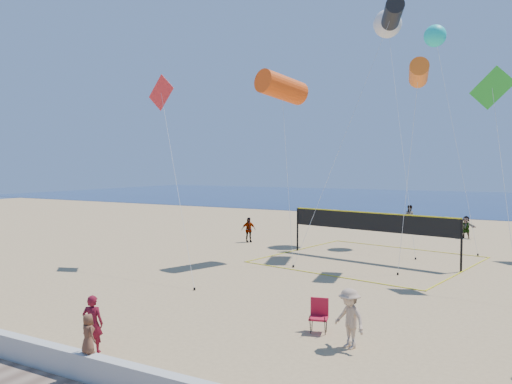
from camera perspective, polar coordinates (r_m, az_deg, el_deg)
The scene contains 17 objects.
ground at distance 13.19m, azimuth -0.34°, elevation -18.25°, with size 120.00×120.00×0.00m, color tan.
ocean at distance 73.15m, azimuth 23.92°, elevation -0.95°, with size 140.00×50.00×0.03m, color navy.
woman at distance 13.84m, azimuth -18.17°, elevation -14.11°, with size 0.54×0.36×1.48m, color maroon.
toddler at distance 12.14m, azimuth -18.64°, elevation -15.09°, with size 0.43×0.28×0.89m, color brown.
bystander_b at distance 13.69m, azimuth 10.63°, elevation -14.00°, with size 1.02×0.59×1.58m, color tan.
far_person_0 at distance 31.21m, azimuth -0.87°, elevation -4.33°, with size 0.91×0.38×1.55m, color gray.
far_person_1 at distance 35.67m, azimuth 22.87°, elevation -3.71°, with size 1.36×0.43×1.47m, color gray.
far_person_3 at distance 39.12m, azimuth 17.22°, elevation -2.77°, with size 0.89×0.69×1.82m, color gray.
camp_chair at distance 14.85m, azimuth 7.21°, elevation -13.59°, with size 0.62×0.73×1.07m.
volleyball_net at distance 25.90m, azimuth 12.95°, elevation -3.93°, with size 10.64×10.52×2.44m.
kite_0 at distance 25.51m, azimuth 2.96°, elevation 11.85°, with size 2.40×3.12×9.47m.
kite_1 at distance 29.84m, azimuth 15.33°, elevation 19.04°, with size 3.79×7.95×13.72m.
kite_2 at distance 24.59m, azimuth 18.10°, elevation 12.79°, with size 1.27×3.04×9.58m.
kite_3 at distance 24.80m, azimuth -10.64°, elevation 10.22°, with size 5.56×4.00×9.19m.
kite_4 at distance 22.49m, azimuth 25.48°, elevation 9.84°, with size 2.14×3.93×8.80m.
kite_6 at distance 34.04m, azimuth 14.80°, elevation 18.09°, with size 4.00×6.82×14.56m.
kite_7 at distance 33.64m, azimuth 19.78°, elevation 16.43°, with size 3.77×4.38×13.35m.
Camera 1 is at (5.96, -10.75, 4.79)m, focal length 35.00 mm.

